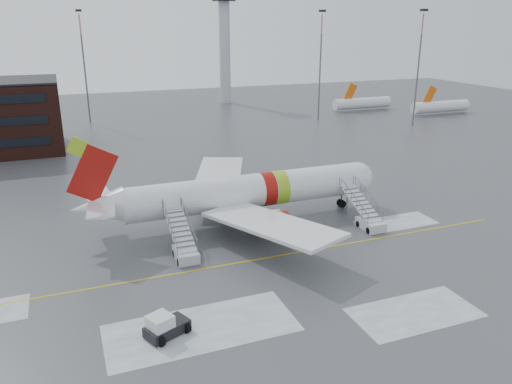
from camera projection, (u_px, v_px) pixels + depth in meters
name	position (u px, v px, depth m)	size (l,w,h in m)	color
ground	(235.00, 259.00, 47.65)	(260.00, 260.00, 0.00)	#494C4F
airliner	(242.00, 193.00, 55.64)	(35.03, 32.97, 11.18)	silver
airstair_fwd	(367.00, 218.00, 54.86)	(2.05, 7.70, 3.48)	silver
airstair_aft	(184.00, 246.00, 47.78)	(2.05, 7.70, 3.48)	#ADAFB5
pushback_tug	(165.00, 326.00, 35.62)	(3.54, 3.20, 1.79)	black
control_tower	(224.00, 34.00, 135.83)	(6.40, 6.40, 30.00)	#B2B5BA
light_mast_far_ne	(320.00, 59.00, 112.40)	(1.20, 1.20, 24.25)	#595B60
light_mast_far_n	(84.00, 60.00, 109.32)	(1.20, 1.20, 24.25)	#595B60
light_mast_far_e	(419.00, 61.00, 105.55)	(1.20, 1.20, 24.25)	#595B60
distant_aircraft	(386.00, 113.00, 125.65)	(35.00, 18.00, 8.00)	#D8590C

